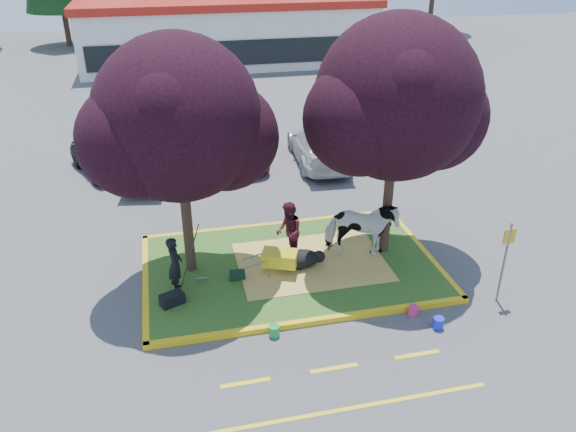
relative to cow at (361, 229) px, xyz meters
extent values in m
plane|color=#424244|center=(-2.07, -0.03, -1.02)|extent=(90.00, 90.00, 0.00)
cube|color=#234C17|center=(-2.07, -0.03, -0.95)|extent=(8.00, 5.00, 0.15)
cube|color=gold|center=(-2.07, -2.61, -0.95)|extent=(8.30, 0.16, 0.15)
cube|color=gold|center=(-2.07, 2.55, -0.95)|extent=(8.30, 0.16, 0.15)
cube|color=gold|center=(-6.15, -0.03, -0.95)|extent=(0.16, 5.30, 0.15)
cube|color=gold|center=(2.01, -0.03, -0.95)|extent=(0.16, 5.30, 0.15)
cube|color=#CAB253|center=(-1.47, -0.03, -0.87)|extent=(4.20, 3.00, 0.01)
cylinder|color=black|center=(-4.87, 0.37, 0.89)|extent=(0.28, 0.28, 3.53)
sphere|color=black|center=(-4.87, 0.37, 3.54)|extent=(4.20, 4.20, 4.20)
sphere|color=black|center=(-3.72, 0.57, 2.91)|extent=(2.86, 2.86, 2.86)
sphere|color=black|center=(-5.92, 0.07, 3.16)|extent=(2.86, 2.86, 2.86)
cylinder|color=black|center=(0.83, 0.17, 0.98)|extent=(0.28, 0.28, 3.70)
sphere|color=black|center=(0.83, 0.17, 3.75)|extent=(4.40, 4.40, 4.40)
sphere|color=black|center=(2.04, 0.37, 3.09)|extent=(2.99, 2.99, 2.99)
sphere|color=black|center=(-0.27, -0.13, 3.35)|extent=(2.99, 2.99, 2.99)
cube|color=yellow|center=(-4.07, -4.23, -1.02)|extent=(1.10, 0.12, 0.01)
cube|color=yellow|center=(-2.07, -4.23, -1.02)|extent=(1.10, 0.12, 0.01)
cube|color=yellow|center=(-0.07, -4.23, -1.02)|extent=(1.10, 0.12, 0.01)
cube|color=yellow|center=(-2.07, -5.43, -1.02)|extent=(6.00, 0.10, 0.01)
cube|color=silver|center=(-0.07, 27.97, 0.98)|extent=(20.00, 8.00, 4.00)
cube|color=#A61C11|center=(-0.07, 27.97, 3.13)|extent=(20.40, 8.40, 0.50)
cube|color=black|center=(-0.07, 23.92, 0.38)|extent=(19.00, 0.10, 1.60)
cylinder|color=black|center=(-12.07, 36.97, 0.94)|extent=(0.44, 0.44, 3.92)
cylinder|color=black|center=(-4.07, 38.47, 0.52)|extent=(0.44, 0.44, 3.08)
cylinder|color=black|center=(3.93, 37.47, 0.80)|extent=(0.44, 0.44, 3.64)
cylinder|color=black|center=(11.93, 37.97, 0.73)|extent=(0.44, 0.44, 3.50)
cylinder|color=black|center=(19.93, 36.97, 0.59)|extent=(0.44, 0.44, 3.22)
imported|color=silver|center=(0.00, 0.00, 0.00)|extent=(2.25, 1.48, 1.74)
ellipsoid|color=black|center=(-1.88, -0.20, -0.62)|extent=(1.33, 1.01, 0.51)
imported|color=black|center=(-5.31, -0.57, -0.08)|extent=(0.39, 0.58, 1.58)
imported|color=#46141F|center=(-2.06, 0.30, 0.02)|extent=(0.70, 0.89, 1.78)
imported|color=black|center=(1.16, 0.80, -0.32)|extent=(0.43, 0.70, 1.11)
cylinder|color=black|center=(-1.94, -0.36, -0.70)|extent=(0.35, 0.20, 0.35)
cylinder|color=slate|center=(-2.81, -0.57, -0.75)|extent=(0.04, 0.04, 0.25)
cylinder|color=slate|center=(-2.81, -0.15, -0.75)|extent=(0.04, 0.04, 0.25)
cube|color=gold|center=(-2.47, -0.36, -0.41)|extent=(1.11, 0.90, 0.39)
cylinder|color=slate|center=(-3.20, -0.57, -0.39)|extent=(0.60, 0.28, 0.32)
cylinder|color=slate|center=(-3.20, -0.15, -0.39)|extent=(0.60, 0.28, 0.32)
cube|color=black|center=(-5.48, -1.20, -0.72)|extent=(0.68, 0.54, 0.31)
cube|color=black|center=(-3.68, -0.40, -0.76)|extent=(0.44, 0.29, 0.22)
cylinder|color=slate|center=(2.87, -2.73, 0.13)|extent=(0.06, 0.06, 2.30)
cube|color=gold|center=(2.87, -2.73, 0.91)|extent=(0.32, 0.05, 0.41)
cylinder|color=#169434|center=(-3.15, -2.83, -0.88)|extent=(0.29, 0.29, 0.28)
cylinder|color=#D72F66|center=(0.45, -2.83, -0.88)|extent=(0.29, 0.29, 0.28)
cylinder|color=#1828C3|center=(0.83, -3.45, -0.87)|extent=(0.31, 0.31, 0.30)
imported|color=black|center=(-7.85, 8.63, -0.40)|extent=(2.79, 3.93, 1.24)
imported|color=#979A9E|center=(-5.95, 7.63, -0.29)|extent=(2.27, 4.66, 1.47)
imported|color=maroon|center=(-2.25, 8.52, -0.39)|extent=(2.39, 4.68, 1.27)
imported|color=silver|center=(0.96, 7.78, -0.29)|extent=(2.38, 5.19, 1.47)
imported|color=#54565B|center=(4.07, 9.34, -0.25)|extent=(2.66, 4.92, 1.54)
camera|label=1|loc=(-5.23, -13.31, 7.76)|focal=35.00mm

